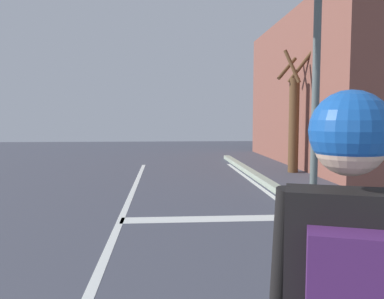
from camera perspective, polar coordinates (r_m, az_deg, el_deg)
lane_line_center at (r=4.92m, az=-13.16°, el=-16.45°), size 0.12×20.00×0.01m
lane_line_curbside at (r=5.43m, az=23.40°, el=-14.66°), size 0.12×20.00×0.01m
stop_bar at (r=6.95m, az=3.59°, el=-10.01°), size 3.32×0.40×0.01m
curb_strip at (r=5.52m, az=25.80°, el=-13.68°), size 0.24×24.00×0.14m
skater at (r=1.46m, az=21.46°, el=-17.56°), size 0.47×0.64×1.78m
traffic_signal_mast at (r=8.73m, az=11.47°, el=18.93°), size 4.67×0.34×5.74m
roadside_tree at (r=12.94m, az=14.56°, el=4.41°), size 1.15×1.06×3.88m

